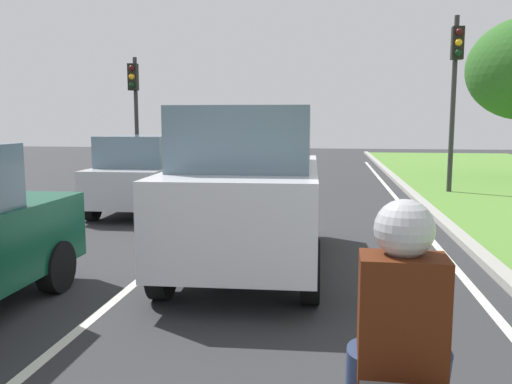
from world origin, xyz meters
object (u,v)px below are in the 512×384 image
object	(u,v)px
rider_person	(401,314)
traffic_light_near_right	(455,76)
car_suv_ahead	(250,187)
car_hatchback_far	(144,174)
traffic_light_overhead_left	(135,98)

from	to	relation	value
rider_person	traffic_light_near_right	size ratio (longest dim) A/B	0.23
car_suv_ahead	car_hatchback_far	bearing A→B (deg)	123.98
car_hatchback_far	rider_person	world-z (taller)	car_hatchback_far
rider_person	car_suv_ahead	bearing A→B (deg)	107.65
traffic_light_near_right	traffic_light_overhead_left	world-z (taller)	traffic_light_near_right
car_hatchback_far	traffic_light_overhead_left	xyz separation A→B (m)	(-2.46, 6.05, 2.03)
car_hatchback_far	rider_person	distance (m)	10.37
traffic_light_overhead_left	traffic_light_near_right	bearing A→B (deg)	-10.26
car_hatchback_far	traffic_light_near_right	world-z (taller)	traffic_light_near_right
traffic_light_near_right	traffic_light_overhead_left	bearing A→B (deg)	169.74
car_suv_ahead	rider_person	world-z (taller)	car_suv_ahead
car_suv_ahead	car_hatchback_far	size ratio (longest dim) A/B	1.22
car_hatchback_far	traffic_light_overhead_left	world-z (taller)	traffic_light_overhead_left
car_suv_ahead	rider_person	xyz separation A→B (m)	(1.48, -4.94, 0.02)
car_suv_ahead	rider_person	distance (m)	5.16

